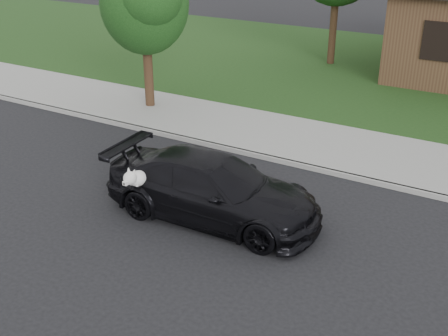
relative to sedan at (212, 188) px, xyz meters
The scene contains 6 objects.
ground 2.37m from the sedan, ahead, with size 120.00×120.00×0.00m, color black.
sidewalk 5.18m from the sedan, 64.05° to the left, with size 60.00×3.00×0.12m, color gray.
curb 3.90m from the sedan, 54.24° to the left, with size 60.00×0.12×0.12m, color gray.
lawn 12.84m from the sedan, 79.89° to the left, with size 60.00×13.00×0.13m, color #193814.
sedan is the anchor object (origin of this frame).
tree_2 7.46m from the sedan, 137.27° to the left, with size 2.73×2.60×4.59m.
Camera 1 is at (2.99, -8.09, 5.70)m, focal length 45.00 mm.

